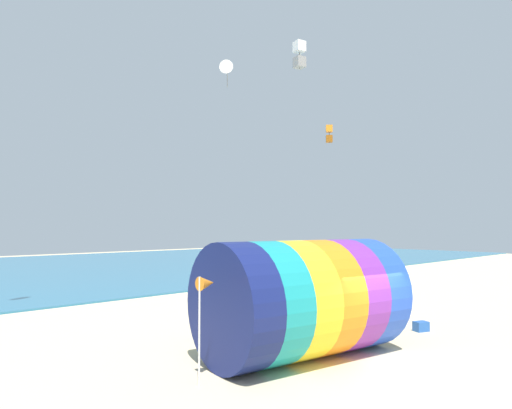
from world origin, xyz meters
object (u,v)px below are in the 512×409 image
object	(u,v)px
giant_inflatable_tube	(303,298)
bystander_near_water	(203,313)
kite_orange_box	(329,134)
cooler_box	(421,326)
kite_handler	(385,307)
kite_white_box	(299,55)
beach_flag	(206,288)
bystander_mid_beach	(312,287)
kite_white_delta	(227,69)

from	to	relation	value
giant_inflatable_tube	bystander_near_water	xyz separation A→B (m)	(-0.78, 3.86, -0.86)
kite_orange_box	cooler_box	distance (m)	11.48
kite_handler	kite_white_box	world-z (taller)	kite_white_box
bystander_near_water	beach_flag	world-z (taller)	beach_flag
giant_inflatable_tube	bystander_mid_beach	xyz separation A→B (m)	(8.03, 6.17, -0.96)
cooler_box	beach_flag	bearing A→B (deg)	173.73
kite_white_box	cooler_box	distance (m)	13.92
bystander_mid_beach	kite_white_delta	bearing A→B (deg)	-179.03
kite_white_box	kite_orange_box	world-z (taller)	kite_white_box
giant_inflatable_tube	bystander_near_water	size ratio (longest dim) A/B	3.72
kite_handler	bystander_mid_beach	bearing A→B (deg)	61.51
kite_white_delta	cooler_box	size ratio (longest dim) A/B	2.19
kite_orange_box	cooler_box	size ratio (longest dim) A/B	1.89
giant_inflatable_tube	cooler_box	bearing A→B (deg)	-8.45
beach_flag	bystander_near_water	bearing A→B (deg)	53.39
giant_inflatable_tube	beach_flag	xyz separation A→B (m)	(-3.53, 0.16, 0.62)
kite_handler	kite_white_delta	world-z (taller)	kite_white_delta
bystander_mid_beach	beach_flag	distance (m)	13.12
kite_orange_box	bystander_mid_beach	world-z (taller)	kite_orange_box
kite_white_box	kite_orange_box	xyz separation A→B (m)	(2.66, 0.20, -3.58)
giant_inflatable_tube	cooler_box	world-z (taller)	giant_inflatable_tube
giant_inflatable_tube	kite_white_box	bearing A→B (deg)	41.07
kite_white_box	beach_flag	bearing A→B (deg)	-151.33
bystander_near_water	beach_flag	bearing A→B (deg)	-126.61
giant_inflatable_tube	kite_white_delta	world-z (taller)	kite_white_delta
kite_orange_box	kite_handler	bearing A→B (deg)	-127.31
bystander_near_water	cooler_box	bearing A→B (deg)	-35.77
bystander_mid_beach	kite_white_box	bearing A→B (deg)	-161.01
giant_inflatable_tube	kite_orange_box	size ratio (longest dim) A/B	6.50
kite_orange_box	cooler_box	xyz separation A→B (m)	(-3.35, -6.68, -8.72)
kite_orange_box	bystander_near_water	size ratio (longest dim) A/B	0.57
giant_inflatable_tube	kite_handler	size ratio (longest dim) A/B	3.59
kite_white_delta	beach_flag	bearing A→B (deg)	-133.80
kite_white_box	bystander_mid_beach	world-z (taller)	kite_white_box
kite_white_delta	kite_handler	bearing A→B (deg)	-67.15
kite_orange_box	giant_inflatable_tube	bearing A→B (deg)	-147.42
kite_white_box	bystander_mid_beach	size ratio (longest dim) A/B	0.91
kite_handler	bystander_near_water	distance (m)	6.69
beach_flag	cooler_box	xyz separation A→B (m)	(9.30, -1.02, -2.19)
kite_white_delta	cooler_box	bearing A→B (deg)	-62.28
cooler_box	kite_orange_box	bearing A→B (deg)	63.38
giant_inflatable_tube	bystander_mid_beach	size ratio (longest dim) A/B	4.13
kite_orange_box	bystander_mid_beach	distance (m)	8.20
kite_orange_box	bystander_near_water	world-z (taller)	kite_orange_box
kite_white_delta	bystander_near_water	distance (m)	10.59
giant_inflatable_tube	bystander_near_water	world-z (taller)	giant_inflatable_tube
kite_orange_box	bystander_near_water	bearing A→B (deg)	-168.79
kite_orange_box	bystander_near_water	xyz separation A→B (m)	(-9.90, -1.96, -8.02)
kite_white_delta	kite_orange_box	world-z (taller)	kite_white_delta
bystander_mid_beach	beach_flag	world-z (taller)	beach_flag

